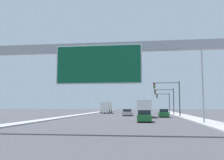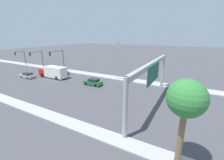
{
  "view_description": "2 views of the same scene",
  "coord_description": "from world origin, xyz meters",
  "px_view_note": "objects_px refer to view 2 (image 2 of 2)",
  "views": [
    {
      "loc": [
        3.54,
        -1.29,
        2.14
      ],
      "look_at": [
        0.0,
        25.95,
        4.95
      ],
      "focal_mm": 40.0,
      "sensor_mm": 36.0,
      "label": 1
    },
    {
      "loc": [
        -23.06,
        12.36,
        11.05
      ],
      "look_at": [
        0.05,
        25.1,
        3.13
      ],
      "focal_mm": 24.0,
      "sensor_mm": 36.0,
      "label": 2
    }
  ],
  "objects_px": {
    "traffic_light_near_intersection": "(59,57)",
    "car_far_center": "(61,72)",
    "palm_tree_foreground": "(186,100)",
    "truck_box_primary": "(53,72)",
    "car_mid_center": "(28,75)",
    "sign_gantry": "(152,71)",
    "traffic_light_far_intersection": "(21,56)",
    "street_lamp_right": "(118,58)",
    "car_near_left": "(93,82)",
    "traffic_light_mid_block": "(38,57)"
  },
  "relations": [
    {
      "from": "traffic_light_near_intersection",
      "to": "car_far_center",
      "type": "bearing_deg",
      "value": -127.71
    },
    {
      "from": "car_mid_center",
      "to": "traffic_light_far_intersection",
      "type": "relative_size",
      "value": 0.81
    },
    {
      "from": "truck_box_primary",
      "to": "street_lamp_right",
      "type": "bearing_deg",
      "value": -67.56
    },
    {
      "from": "sign_gantry",
      "to": "palm_tree_foreground",
      "type": "xyz_separation_m",
      "value": [
        -11.04,
        -5.46,
        0.63
      ]
    },
    {
      "from": "sign_gantry",
      "to": "car_mid_center",
      "type": "bearing_deg",
      "value": 90.0
    },
    {
      "from": "car_far_center",
      "to": "truck_box_primary",
      "type": "xyz_separation_m",
      "value": [
        -3.5,
        -0.94,
        0.86
      ]
    },
    {
      "from": "traffic_light_far_intersection",
      "to": "palm_tree_foreground",
      "type": "distance_m",
      "value": 59.13
    },
    {
      "from": "car_mid_center",
      "to": "traffic_light_mid_block",
      "type": "distance_m",
      "value": 11.73
    },
    {
      "from": "traffic_light_near_intersection",
      "to": "street_lamp_right",
      "type": "xyz_separation_m",
      "value": [
        1.44,
        -19.01,
        0.93
      ]
    },
    {
      "from": "truck_box_primary",
      "to": "traffic_light_mid_block",
      "type": "bearing_deg",
      "value": 68.05
    },
    {
      "from": "car_near_left",
      "to": "street_lamp_right",
      "type": "height_order",
      "value": "street_lamp_right"
    },
    {
      "from": "traffic_light_mid_block",
      "to": "traffic_light_far_intersection",
      "type": "xyz_separation_m",
      "value": [
        0.3,
        10.0,
        -0.42
      ]
    },
    {
      "from": "traffic_light_mid_block",
      "to": "traffic_light_far_intersection",
      "type": "distance_m",
      "value": 10.01
    },
    {
      "from": "palm_tree_foreground",
      "to": "car_far_center",
      "type": "bearing_deg",
      "value": 61.65
    },
    {
      "from": "car_near_left",
      "to": "car_far_center",
      "type": "relative_size",
      "value": 0.9
    },
    {
      "from": "palm_tree_foreground",
      "to": "truck_box_primary",
      "type": "bearing_deg",
      "value": 65.9
    },
    {
      "from": "traffic_light_near_intersection",
      "to": "car_near_left",
      "type": "bearing_deg",
      "value": -107.77
    },
    {
      "from": "sign_gantry",
      "to": "truck_box_primary",
      "type": "height_order",
      "value": "sign_gantry"
    },
    {
      "from": "car_mid_center",
      "to": "traffic_light_far_intersection",
      "type": "xyz_separation_m",
      "value": [
        9.06,
        16.97,
        3.07
      ]
    },
    {
      "from": "car_mid_center",
      "to": "street_lamp_right",
      "type": "xyz_separation_m",
      "value": [
        10.08,
        -22.04,
        4.91
      ]
    },
    {
      "from": "car_near_left",
      "to": "traffic_light_mid_block",
      "type": "distance_m",
      "value": 26.79
    },
    {
      "from": "car_near_left",
      "to": "palm_tree_foreground",
      "type": "relative_size",
      "value": 0.54
    },
    {
      "from": "sign_gantry",
      "to": "car_near_left",
      "type": "xyz_separation_m",
      "value": [
        3.5,
        14.04,
        -4.88
      ]
    },
    {
      "from": "car_far_center",
      "to": "traffic_light_far_intersection",
      "type": "bearing_deg",
      "value": 84.68
    },
    {
      "from": "car_near_left",
      "to": "truck_box_primary",
      "type": "height_order",
      "value": "truck_box_primary"
    },
    {
      "from": "car_far_center",
      "to": "truck_box_primary",
      "type": "relative_size",
      "value": 0.56
    },
    {
      "from": "truck_box_primary",
      "to": "traffic_light_near_intersection",
      "type": "distance_m",
      "value": 6.73
    },
    {
      "from": "car_far_center",
      "to": "traffic_light_far_intersection",
      "type": "relative_size",
      "value": 0.85
    },
    {
      "from": "traffic_light_mid_block",
      "to": "traffic_light_far_intersection",
      "type": "relative_size",
      "value": 1.1
    },
    {
      "from": "street_lamp_right",
      "to": "traffic_light_far_intersection",
      "type": "bearing_deg",
      "value": 91.51
    },
    {
      "from": "car_near_left",
      "to": "street_lamp_right",
      "type": "bearing_deg",
      "value": -24.22
    },
    {
      "from": "car_mid_center",
      "to": "truck_box_primary",
      "type": "distance_m",
      "value": 7.09
    },
    {
      "from": "car_mid_center",
      "to": "traffic_light_near_intersection",
      "type": "bearing_deg",
      "value": -19.34
    },
    {
      "from": "car_near_left",
      "to": "traffic_light_far_intersection",
      "type": "xyz_separation_m",
      "value": [
        5.56,
        36.05,
        3.01
      ]
    },
    {
      "from": "traffic_light_mid_block",
      "to": "street_lamp_right",
      "type": "xyz_separation_m",
      "value": [
        1.32,
        -29.01,
        1.42
      ]
    },
    {
      "from": "car_near_left",
      "to": "car_mid_center",
      "type": "height_order",
      "value": "car_near_left"
    },
    {
      "from": "truck_box_primary",
      "to": "traffic_light_mid_block",
      "type": "relative_size",
      "value": 1.4
    },
    {
      "from": "car_near_left",
      "to": "car_mid_center",
      "type": "xyz_separation_m",
      "value": [
        -3.5,
        19.08,
        -0.06
      ]
    },
    {
      "from": "truck_box_primary",
      "to": "traffic_light_far_intersection",
      "type": "relative_size",
      "value": 1.53
    },
    {
      "from": "car_mid_center",
      "to": "street_lamp_right",
      "type": "height_order",
      "value": "street_lamp_right"
    },
    {
      "from": "traffic_light_near_intersection",
      "to": "truck_box_primary",
      "type": "bearing_deg",
      "value": -149.23
    },
    {
      "from": "traffic_light_far_intersection",
      "to": "street_lamp_right",
      "type": "xyz_separation_m",
      "value": [
        1.02,
        -39.01,
        1.84
      ]
    },
    {
      "from": "car_mid_center",
      "to": "traffic_light_far_intersection",
      "type": "distance_m",
      "value": 19.48
    },
    {
      "from": "palm_tree_foreground",
      "to": "traffic_light_far_intersection",
      "type": "bearing_deg",
      "value": 70.11
    },
    {
      "from": "car_near_left",
      "to": "traffic_light_far_intersection",
      "type": "distance_m",
      "value": 36.6
    },
    {
      "from": "traffic_light_near_intersection",
      "to": "palm_tree_foreground",
      "type": "height_order",
      "value": "palm_tree_foreground"
    },
    {
      "from": "sign_gantry",
      "to": "car_mid_center",
      "type": "xyz_separation_m",
      "value": [
        0.0,
        33.12,
        -4.94
      ]
    },
    {
      "from": "car_far_center",
      "to": "traffic_light_mid_block",
      "type": "xyz_separation_m",
      "value": [
        1.76,
        12.12,
        3.44
      ]
    },
    {
      "from": "street_lamp_right",
      "to": "car_near_left",
      "type": "bearing_deg",
      "value": 155.78
    },
    {
      "from": "car_mid_center",
      "to": "sign_gantry",
      "type": "bearing_deg",
      "value": -90.0
    }
  ]
}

